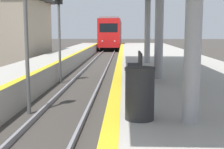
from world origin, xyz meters
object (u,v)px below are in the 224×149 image
object	(u,v)px
signal_near	(25,6)
trash_bin	(140,93)
train	(112,33)
bench	(136,65)
signal_mid	(59,16)

from	to	relation	value
signal_near	trash_bin	bearing A→B (deg)	-49.46
trash_bin	train	bearing A→B (deg)	92.83
signal_near	bench	world-z (taller)	signal_near
signal_mid	trash_bin	distance (m)	10.52
signal_mid	bench	world-z (taller)	signal_mid
signal_near	bench	bearing A→B (deg)	15.56
train	trash_bin	bearing A→B (deg)	-87.17
signal_mid	trash_bin	bearing A→B (deg)	-70.36
bench	signal_near	bearing A→B (deg)	-164.44
train	bench	distance (m)	39.08
train	signal_mid	world-z (taller)	signal_mid
signal_mid	trash_bin	size ratio (longest dim) A/B	4.95
signal_near	trash_bin	xyz separation A→B (m)	(3.27, -3.82, -1.87)
signal_near	trash_bin	world-z (taller)	signal_near
train	trash_bin	size ratio (longest dim) A/B	23.22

